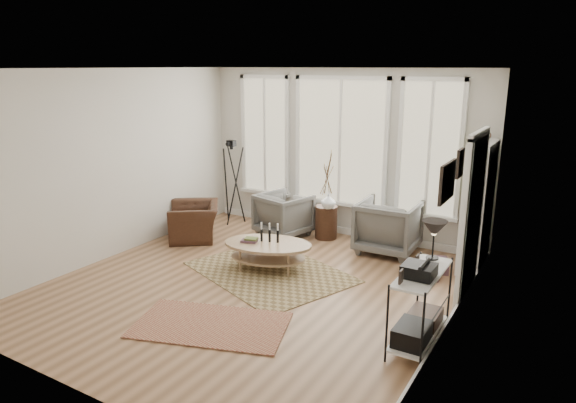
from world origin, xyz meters
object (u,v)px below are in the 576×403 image
Objects in this scene: bookcase at (478,206)px; armchair_right at (388,226)px; coffee_table at (267,249)px; accent_chair at (194,221)px; low_shelf at (421,300)px; side_table at (327,195)px; armchair_left at (284,214)px.

bookcase is 1.44m from armchair_right.
coffee_table is 1.94m from accent_chair.
side_table reaches higher than low_shelf.
side_table is at bearing 82.76° from accent_chair.
side_table is 2.34m from accent_chair.
side_table is (0.72, 0.23, 0.40)m from armchair_left.
armchair_right is at bearing 51.68° from coffee_table.
low_shelf is at bearing 33.44° from accent_chair.
accent_chair is at bearing 163.66° from coffee_table.
low_shelf is at bearing -47.32° from side_table.
bookcase reaches higher than armchair_right.
side_table is at bearing -147.04° from armchair_left.
side_table is (0.11, 1.72, 0.46)m from coffee_table.
armchair_right is at bearing 70.70° from accent_chair.
low_shelf is (-0.06, -2.52, -0.44)m from bookcase.
accent_chair is at bearing -149.16° from side_table.
accent_chair is at bearing -166.87° from bookcase.
side_table is (-1.17, 0.11, 0.35)m from armchair_right.
low_shelf is at bearing 157.81° from armchair_left.
bookcase reaches higher than accent_chair.
armchair_right reaches higher than coffee_table.
armchair_right reaches higher than accent_chair.
low_shelf reaches higher than armchair_right.
low_shelf is 3.99m from armchair_left.
armchair_left is 0.89× the size of accent_chair.
low_shelf is 1.38× the size of accent_chair.
coffee_table is 2.06m from armchair_right.
side_table is at bearing 132.68° from low_shelf.
side_table is at bearing 176.95° from bookcase.
low_shelf reaches higher than armchair_left.
low_shelf is 2.73m from coffee_table.
bookcase is 1.27× the size of side_table.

